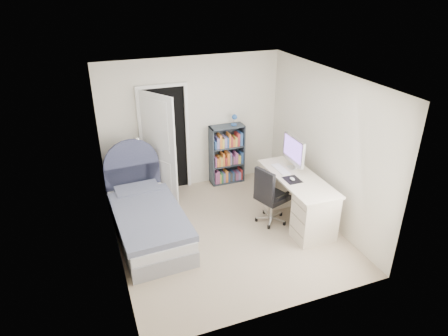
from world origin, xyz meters
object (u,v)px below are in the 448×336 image
object	(u,v)px
bed	(147,218)
nightstand	(133,184)
bookcase	(227,156)
office_chair	(269,194)
floor_lamp	(139,177)
desk	(296,196)

from	to	relation	value
bed	nightstand	distance (m)	1.13
bookcase	office_chair	world-z (taller)	bookcase
floor_lamp	office_chair	world-z (taller)	floor_lamp
bookcase	desk	xyz separation A→B (m)	(0.57, -1.69, -0.11)
bed	floor_lamp	size ratio (longest dim) A/B	1.64
floor_lamp	bookcase	bearing A→B (deg)	7.81
bed	nightstand	world-z (taller)	bed
bed	floor_lamp	world-z (taller)	floor_lamp
nightstand	floor_lamp	world-z (taller)	floor_lamp
floor_lamp	nightstand	bearing A→B (deg)	130.21
desk	office_chair	world-z (taller)	desk
floor_lamp	office_chair	bearing A→B (deg)	-36.59
bookcase	desk	bearing A→B (deg)	-71.25
nightstand	bookcase	bearing A→B (deg)	3.59
nightstand	floor_lamp	xyz separation A→B (m)	(0.11, -0.13, 0.17)
office_chair	bookcase	bearing A→B (deg)	93.54
desk	office_chair	bearing A→B (deg)	172.86
bed	office_chair	bearing A→B (deg)	-11.38
bookcase	desk	size ratio (longest dim) A/B	0.85
floor_lamp	bookcase	world-z (taller)	bookcase
office_chair	floor_lamp	bearing A→B (deg)	143.41
nightstand	bookcase	xyz separation A→B (m)	(1.87, 0.12, 0.20)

